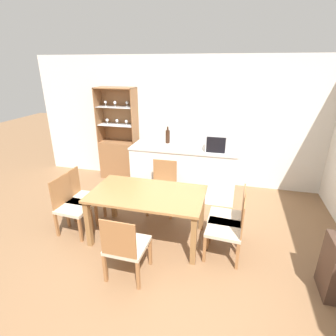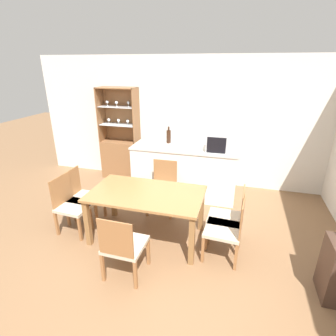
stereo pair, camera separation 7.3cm
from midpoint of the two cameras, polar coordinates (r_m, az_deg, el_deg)
The scene contains 13 objects.
ground_plane at distance 3.62m, azimuth -2.37°, elevation -19.44°, with size 18.00×18.00×0.00m, color brown.
wall_back at distance 5.40m, azimuth 6.07°, elevation 9.84°, with size 6.80×0.06×2.55m.
kitchen_counter at distance 4.96m, azimuth 3.91°, elevation -0.81°, with size 1.95×0.60×0.96m.
display_cabinet at distance 5.85m, azimuth -9.81°, elevation 3.37°, with size 0.82×0.37×1.94m.
dining_table at distance 3.69m, azimuth -4.15°, elevation -6.67°, with size 1.57×0.90×0.72m.
dining_chair_side_left_far at distance 4.36m, azimuth -17.68°, elevation -5.94°, with size 0.46×0.46×0.86m.
dining_chair_head_near at distance 3.19m, azimuth -9.00°, elevation -16.35°, with size 0.46×0.46×0.86m.
dining_chair_side_right_far at distance 3.73m, azimuth 13.52°, elevation -10.45°, with size 0.46×0.46×0.86m.
dining_chair_side_right_near at distance 3.51m, azimuth 13.29°, elevation -12.77°, with size 0.48×0.48×0.86m.
dining_chair_side_left_near at distance 4.17m, azimuth -19.63°, elevation -7.55°, with size 0.48×0.48×0.86m.
dining_chair_head_far at distance 4.45m, azimuth -0.70°, elevation -4.23°, with size 0.46×0.46×0.86m.
microwave at distance 4.65m, azimuth 12.00°, elevation 5.44°, with size 0.49×0.38×0.31m.
wine_bottle at distance 5.04m, azimuth 0.56°, elevation 6.92°, with size 0.08×0.08×0.32m.
Camera 2 is at (0.90, -2.57, 2.39)m, focal length 28.00 mm.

